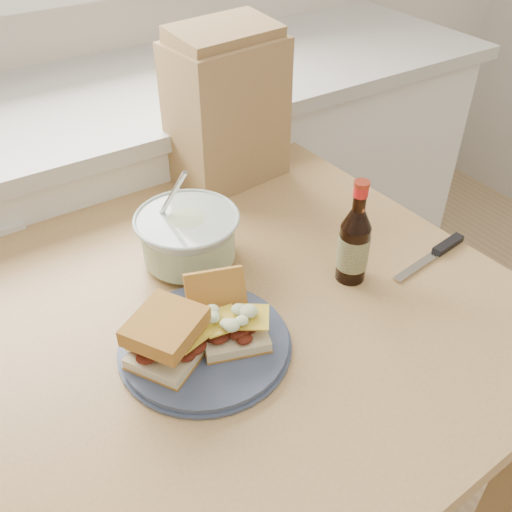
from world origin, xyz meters
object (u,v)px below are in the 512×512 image
plate (205,344)px  paper_bag (227,113)px  coleslaw_bowl (188,239)px  dining_table (230,345)px  beer_bottle (354,244)px

plate → paper_bag: (0.32, 0.46, 0.15)m
plate → coleslaw_bowl: (0.09, 0.22, 0.04)m
dining_table → paper_bag: 0.53m
beer_bottle → paper_bag: paper_bag is taller
coleslaw_bowl → paper_bag: paper_bag is taller
beer_bottle → dining_table: bearing=166.5°
dining_table → coleslaw_bowl: bearing=88.0°
coleslaw_bowl → beer_bottle: size_ratio=0.96×
dining_table → plate: size_ratio=3.71×
coleslaw_bowl → paper_bag: (0.23, 0.24, 0.11)m
paper_bag → coleslaw_bowl: bearing=-140.2°
beer_bottle → paper_bag: (0.00, 0.45, 0.08)m
plate → beer_bottle: bearing=1.5°
dining_table → plate: plate is taller
plate → beer_bottle: beer_bottle is taller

